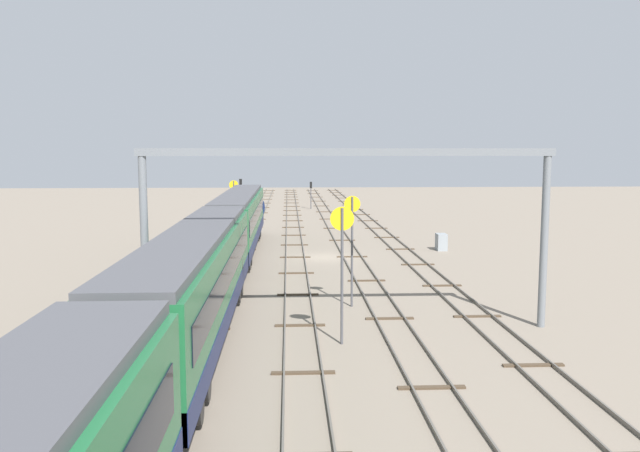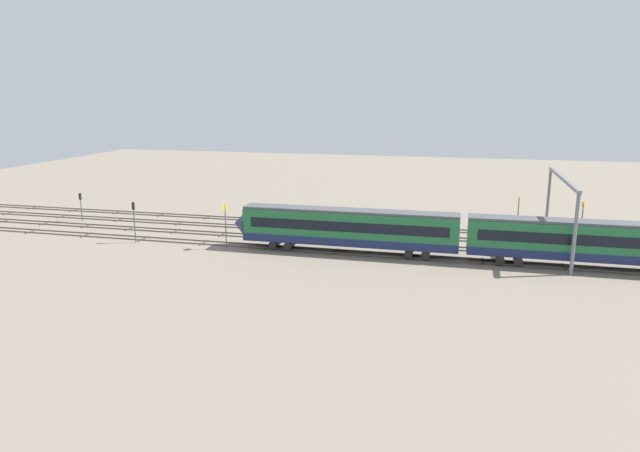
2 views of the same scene
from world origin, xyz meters
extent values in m
plane|color=gray|center=(0.00, 0.00, 0.00)|extent=(192.99, 192.99, 0.00)
cube|color=#59544C|center=(0.00, -7.42, 0.08)|extent=(176.99, 0.07, 0.16)
cube|color=#59544C|center=(0.00, -5.99, 0.08)|extent=(176.99, 0.07, 0.16)
cube|color=#473828|center=(-25.81, -6.71, 0.04)|extent=(0.24, 2.40, 0.08)
cube|color=#473828|center=(-18.44, -6.71, 0.04)|extent=(0.24, 2.40, 0.08)
cube|color=#473828|center=(-11.06, -6.71, 0.04)|extent=(0.24, 2.40, 0.08)
cube|color=#473828|center=(-3.69, -6.71, 0.04)|extent=(0.24, 2.40, 0.08)
cube|color=#473828|center=(3.69, -6.71, 0.04)|extent=(0.24, 2.40, 0.08)
cube|color=#473828|center=(11.06, -6.71, 0.04)|extent=(0.24, 2.40, 0.08)
cube|color=#473828|center=(18.44, -6.71, 0.04)|extent=(0.24, 2.40, 0.08)
cube|color=#473828|center=(25.81, -6.71, 0.04)|extent=(0.24, 2.40, 0.08)
cube|color=#473828|center=(33.19, -6.71, 0.04)|extent=(0.24, 2.40, 0.08)
cube|color=#473828|center=(40.56, -6.71, 0.04)|extent=(0.24, 2.40, 0.08)
cube|color=#473828|center=(47.93, -6.71, 0.04)|extent=(0.24, 2.40, 0.08)
cube|color=#473828|center=(55.31, -6.71, 0.04)|extent=(0.24, 2.40, 0.08)
cube|color=#473828|center=(62.68, -6.71, 0.04)|extent=(0.24, 2.40, 0.08)
cube|color=#473828|center=(70.06, -6.71, 0.04)|extent=(0.24, 2.40, 0.08)
cube|color=#473828|center=(77.43, -6.71, 0.04)|extent=(0.24, 2.40, 0.08)
cube|color=#473828|center=(84.81, -6.71, 0.04)|extent=(0.24, 2.40, 0.08)
cube|color=#59544C|center=(0.00, -2.95, 0.08)|extent=(176.99, 0.07, 0.16)
cube|color=#59544C|center=(0.00, -1.52, 0.08)|extent=(176.99, 0.07, 0.16)
cube|color=#473828|center=(-27.95, -2.24, 0.04)|extent=(0.24, 2.40, 0.08)
cube|color=#473828|center=(-18.63, -2.24, 0.04)|extent=(0.24, 2.40, 0.08)
cube|color=#473828|center=(-9.32, -2.24, 0.04)|extent=(0.24, 2.40, 0.08)
cube|color=#473828|center=(0.00, -2.24, 0.04)|extent=(0.24, 2.40, 0.08)
cube|color=#473828|center=(9.32, -2.24, 0.04)|extent=(0.24, 2.40, 0.08)
cube|color=#473828|center=(18.63, -2.24, 0.04)|extent=(0.24, 2.40, 0.08)
cube|color=#473828|center=(27.95, -2.24, 0.04)|extent=(0.24, 2.40, 0.08)
cube|color=#473828|center=(37.26, -2.24, 0.04)|extent=(0.24, 2.40, 0.08)
cube|color=#473828|center=(46.58, -2.24, 0.04)|extent=(0.24, 2.40, 0.08)
cube|color=#473828|center=(55.89, -2.24, 0.04)|extent=(0.24, 2.40, 0.08)
cube|color=#473828|center=(65.21, -2.24, 0.04)|extent=(0.24, 2.40, 0.08)
cube|color=#473828|center=(74.52, -2.24, 0.04)|extent=(0.24, 2.40, 0.08)
cube|color=#473828|center=(83.84, -2.24, 0.04)|extent=(0.24, 2.40, 0.08)
cube|color=#59544C|center=(0.00, 1.52, 0.08)|extent=(176.99, 0.07, 0.16)
cube|color=#59544C|center=(0.00, 2.95, 0.08)|extent=(176.99, 0.07, 0.16)
cube|color=#473828|center=(-26.22, 2.24, 0.04)|extent=(0.24, 2.40, 0.08)
cube|color=#473828|center=(-19.67, 2.24, 0.04)|extent=(0.24, 2.40, 0.08)
cube|color=#473828|center=(-13.11, 2.24, 0.04)|extent=(0.24, 2.40, 0.08)
cube|color=#473828|center=(-6.56, 2.24, 0.04)|extent=(0.24, 2.40, 0.08)
cube|color=#473828|center=(0.00, 2.24, 0.04)|extent=(0.24, 2.40, 0.08)
cube|color=#473828|center=(6.56, 2.24, 0.04)|extent=(0.24, 2.40, 0.08)
cube|color=#473828|center=(13.11, 2.24, 0.04)|extent=(0.24, 2.40, 0.08)
cube|color=#473828|center=(19.67, 2.24, 0.04)|extent=(0.24, 2.40, 0.08)
cube|color=#473828|center=(26.22, 2.24, 0.04)|extent=(0.24, 2.40, 0.08)
cube|color=#473828|center=(32.78, 2.24, 0.04)|extent=(0.24, 2.40, 0.08)
cube|color=#473828|center=(39.33, 2.24, 0.04)|extent=(0.24, 2.40, 0.08)
cube|color=#473828|center=(45.89, 2.24, 0.04)|extent=(0.24, 2.40, 0.08)
cube|color=#473828|center=(52.44, 2.24, 0.04)|extent=(0.24, 2.40, 0.08)
cube|color=#473828|center=(59.00, 2.24, 0.04)|extent=(0.24, 2.40, 0.08)
cube|color=#473828|center=(65.55, 2.24, 0.04)|extent=(0.24, 2.40, 0.08)
cube|color=#473828|center=(72.11, 2.24, 0.04)|extent=(0.24, 2.40, 0.08)
cube|color=#473828|center=(78.66, 2.24, 0.04)|extent=(0.24, 2.40, 0.08)
cube|color=#473828|center=(85.22, 2.24, 0.04)|extent=(0.24, 2.40, 0.08)
cube|color=#59544C|center=(0.00, 5.99, 0.08)|extent=(176.99, 0.07, 0.16)
cube|color=#59544C|center=(0.00, 7.42, 0.08)|extent=(176.99, 0.07, 0.16)
cube|color=#473828|center=(-28.16, 6.71, 0.04)|extent=(0.24, 2.40, 0.08)
cube|color=#473828|center=(-20.11, 6.71, 0.04)|extent=(0.24, 2.40, 0.08)
cube|color=#473828|center=(-12.07, 6.71, 0.04)|extent=(0.24, 2.40, 0.08)
cube|color=#473828|center=(-4.02, 6.71, 0.04)|extent=(0.24, 2.40, 0.08)
cube|color=#473828|center=(4.02, 6.71, 0.04)|extent=(0.24, 2.40, 0.08)
cube|color=#473828|center=(12.07, 6.71, 0.04)|extent=(0.24, 2.40, 0.08)
cube|color=#473828|center=(20.11, 6.71, 0.04)|extent=(0.24, 2.40, 0.08)
cube|color=#473828|center=(28.16, 6.71, 0.04)|extent=(0.24, 2.40, 0.08)
cube|color=#473828|center=(36.20, 6.71, 0.04)|extent=(0.24, 2.40, 0.08)
cube|color=#473828|center=(44.25, 6.71, 0.04)|extent=(0.24, 2.40, 0.08)
cube|color=#473828|center=(52.29, 6.71, 0.04)|extent=(0.24, 2.40, 0.08)
cube|color=#473828|center=(60.34, 6.71, 0.04)|extent=(0.24, 2.40, 0.08)
cube|color=#473828|center=(68.38, 6.71, 0.04)|extent=(0.24, 2.40, 0.08)
cube|color=#473828|center=(76.43, 6.71, 0.04)|extent=(0.24, 2.40, 0.08)
cube|color=#473828|center=(84.47, 6.71, 0.04)|extent=(0.24, 2.40, 0.08)
cube|color=#1E6638|center=(2.51, 6.71, 2.86)|extent=(24.00, 2.90, 3.60)
cube|color=navy|center=(2.51, 6.71, 1.51)|extent=(24.00, 2.94, 0.90)
cube|color=#4C4C51|center=(2.51, 6.71, 4.81)|extent=(24.00, 2.50, 0.30)
cube|color=black|center=(2.51, 5.25, 3.29)|extent=(22.00, 0.04, 1.10)
cube|color=black|center=(2.51, 8.17, 3.29)|extent=(22.00, 0.04, 1.10)
cylinder|color=black|center=(-6.07, 6.71, 0.61)|extent=(0.90, 2.70, 0.90)
cylinder|color=black|center=(-4.27, 6.71, 0.61)|extent=(0.90, 2.70, 0.90)
cylinder|color=black|center=(9.29, 6.71, 0.61)|extent=(0.90, 2.70, 0.90)
cylinder|color=black|center=(11.09, 6.71, 0.61)|extent=(0.90, 2.70, 0.90)
cube|color=#1E6638|center=(-22.29, 6.71, 2.86)|extent=(24.00, 2.90, 3.60)
cube|color=navy|center=(-22.29, 6.71, 1.51)|extent=(24.00, 2.94, 0.90)
cube|color=#4C4C51|center=(-22.29, 6.71, 4.81)|extent=(24.00, 2.50, 0.30)
cube|color=black|center=(-22.29, 5.25, 3.29)|extent=(22.00, 0.04, 1.10)
cube|color=black|center=(-22.29, 8.17, 3.29)|extent=(22.00, 0.04, 1.10)
cylinder|color=black|center=(-30.87, 6.71, 0.61)|extent=(0.90, 2.70, 0.90)
cylinder|color=black|center=(-29.07, 6.71, 0.61)|extent=(0.90, 2.70, 0.90)
cylinder|color=black|center=(-15.51, 6.71, 0.61)|extent=(0.90, 2.70, 0.90)
cylinder|color=black|center=(-13.71, 6.71, 0.61)|extent=(0.90, 2.70, 0.90)
cone|color=navy|center=(15.31, 6.71, 2.68)|extent=(1.60, 3.24, 3.24)
cylinder|color=slate|center=(-20.33, -9.20, 4.04)|extent=(0.36, 0.36, 8.07)
cylinder|color=slate|center=(-20.33, 9.28, 4.04)|extent=(0.36, 0.36, 8.07)
cube|color=slate|center=(-20.33, 0.04, 8.25)|extent=(0.40, 19.08, 0.35)
cylinder|color=#4C4C51|center=(-22.59, 0.48, 2.96)|extent=(0.12, 0.12, 5.91)
cylinder|color=yellow|center=(-22.55, 0.48, 5.45)|extent=(0.05, 1.02, 1.02)
cube|color=black|center=(-22.52, 0.48, 5.45)|extent=(0.02, 0.46, 0.12)
cylinder|color=#4C4C51|center=(-15.94, -0.61, 2.95)|extent=(0.12, 0.12, 5.90)
cylinder|color=yellow|center=(-15.90, -0.61, 5.52)|extent=(0.05, 0.86, 0.86)
cube|color=black|center=(-15.87, -0.61, 5.52)|extent=(0.02, 0.39, 0.12)
cylinder|color=#4C4C51|center=(16.51, 8.34, 2.63)|extent=(0.12, 0.12, 5.25)
cylinder|color=yellow|center=(16.55, 8.34, 4.84)|extent=(0.05, 0.93, 0.93)
cube|color=black|center=(16.58, 8.34, 4.84)|extent=(0.02, 0.42, 0.12)
cylinder|color=#4C4C51|center=(42.06, -0.51, 1.50)|extent=(0.14, 0.14, 3.01)
cube|color=black|center=(42.06, -0.51, 3.46)|extent=(0.20, 0.32, 0.90)
sphere|color=yellow|center=(42.17, -0.51, 3.65)|extent=(0.20, 0.20, 0.20)
sphere|color=#262626|center=(42.17, -0.51, 3.26)|extent=(0.20, 0.20, 0.20)
cylinder|color=#4C4C51|center=(28.12, 8.48, 2.02)|extent=(0.14, 0.14, 4.05)
cube|color=black|center=(28.12, 8.48, 4.50)|extent=(0.20, 0.32, 0.90)
sphere|color=yellow|center=(28.23, 8.48, 4.69)|extent=(0.20, 0.20, 0.20)
sphere|color=#262626|center=(28.23, 8.48, 4.30)|extent=(0.20, 0.20, 0.20)
cube|color=gray|center=(3.12, -10.07, 0.70)|extent=(1.19, 0.81, 1.41)
cube|color=#333333|center=(3.72, -10.07, 0.91)|extent=(0.02, 0.57, 0.24)
camera|label=1|loc=(-49.32, 2.76, 8.30)|focal=35.85mm
camera|label=2|loc=(-9.17, 67.02, 17.39)|focal=31.86mm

